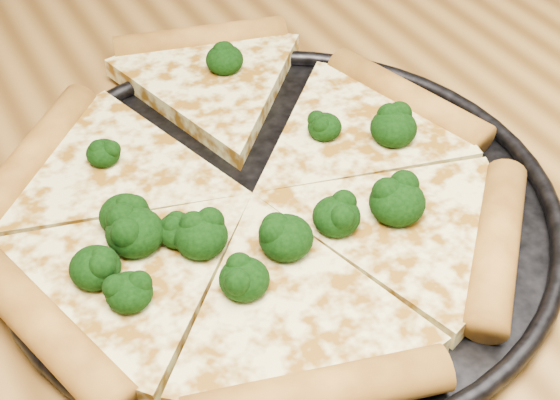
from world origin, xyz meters
TOP-DOWN VIEW (x-y plane):
  - dining_table at (0.00, 0.00)m, footprint 1.20×0.90m
  - pizza_pan at (-0.01, -0.02)m, footprint 0.38×0.38m
  - pizza at (-0.03, 0.00)m, footprint 0.37×0.41m
  - broccoli_florets at (-0.05, -0.02)m, footprint 0.26×0.24m

SIDE VIEW (x-z plane):
  - dining_table at x=0.00m, z-range 0.28..1.03m
  - pizza_pan at x=-0.01m, z-range 0.75..0.77m
  - pizza at x=-0.03m, z-range 0.75..0.78m
  - broccoli_florets at x=-0.05m, z-range 0.77..0.79m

